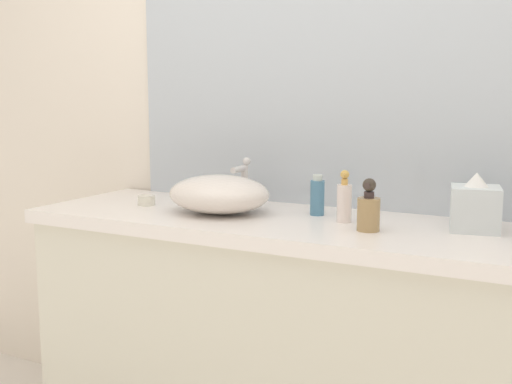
{
  "coord_description": "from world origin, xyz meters",
  "views": [
    {
      "loc": [
        0.78,
        -1.36,
        1.27
      ],
      "look_at": [
        -0.14,
        0.4,
        0.97
      ],
      "focal_mm": 44.46,
      "sensor_mm": 36.0,
      "label": 1
    }
  ],
  "objects": [
    {
      "name": "vanity_counter",
      "position": [
        0.0,
        0.42,
        0.44
      ],
      "size": [
        1.78,
        0.54,
        0.89
      ],
      "color": "beige",
      "rests_on": "ground"
    },
    {
      "name": "faucet",
      "position": [
        -0.28,
        0.57,
        0.98
      ],
      "size": [
        0.03,
        0.11,
        0.17
      ],
      "color": "silver",
      "rests_on": "vanity_counter"
    },
    {
      "name": "tissue_box",
      "position": [
        0.51,
        0.51,
        0.96
      ],
      "size": [
        0.16,
        0.16,
        0.17
      ],
      "color": "silver",
      "rests_on": "vanity_counter"
    },
    {
      "name": "candle_jar",
      "position": [
        -0.58,
        0.41,
        0.9
      ],
      "size": [
        0.06,
        0.06,
        0.03
      ],
      "primitive_type": "cylinder",
      "color": "silver",
      "rests_on": "vanity_counter"
    },
    {
      "name": "wall_mirror_panel",
      "position": [
        0.0,
        0.69,
        1.51
      ],
      "size": [
        1.53,
        0.01,
        1.26
      ],
      "primitive_type": "cube",
      "color": "#B2BCC6",
      "rests_on": "vanity_counter"
    },
    {
      "name": "soap_dispenser",
      "position": [
        0.14,
        0.45,
        0.95
      ],
      "size": [
        0.05,
        0.05,
        0.16
      ],
      "color": "white",
      "rests_on": "vanity_counter"
    },
    {
      "name": "bathroom_wall_rear",
      "position": [
        0.0,
        0.73,
        1.3
      ],
      "size": [
        6.0,
        0.06,
        2.6
      ],
      "primitive_type": "cube",
      "color": "silver",
      "rests_on": "ground"
    },
    {
      "name": "sink_basin",
      "position": [
        -0.28,
        0.4,
        0.95
      ],
      "size": [
        0.34,
        0.29,
        0.12
      ],
      "primitive_type": "ellipsoid",
      "color": "silver",
      "rests_on": "vanity_counter"
    },
    {
      "name": "perfume_bottle",
      "position": [
        0.24,
        0.36,
        0.95
      ],
      "size": [
        0.07,
        0.07,
        0.15
      ],
      "color": "#A38253",
      "rests_on": "vanity_counter"
    },
    {
      "name": "spray_can",
      "position": [
        0.02,
        0.52,
        0.95
      ],
      "size": [
        0.05,
        0.05,
        0.13
      ],
      "color": "teal",
      "rests_on": "vanity_counter"
    }
  ]
}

